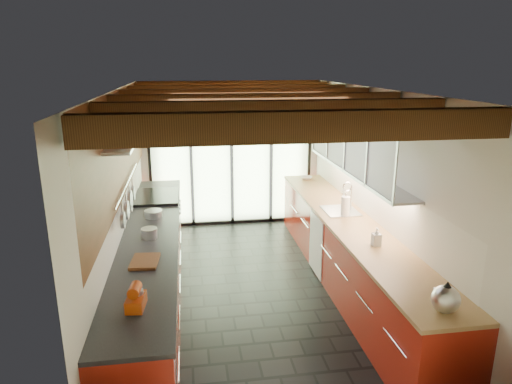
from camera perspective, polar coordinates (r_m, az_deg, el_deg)
ground at (r=6.14m, az=-0.28°, el=-12.36°), size 5.50×5.50×0.00m
room_shell at (r=5.55m, az=-0.30°, el=2.84°), size 5.50×5.50×5.50m
ceiling_beams at (r=5.80m, az=-0.87°, el=11.50°), size 3.14×5.06×4.90m
glass_door at (r=8.17m, az=-3.11°, el=7.13°), size 2.95×0.10×2.90m
left_counter at (r=5.90m, az=-12.78°, el=-9.02°), size 0.68×5.00×0.92m
range_stove at (r=7.24m, az=-12.08°, el=-4.13°), size 0.66×0.90×0.97m
right_counter at (r=6.24m, az=11.47°, el=-7.53°), size 0.68×5.00×0.92m
sink_assembly at (r=6.42m, az=10.63°, el=-2.04°), size 0.45×0.52×0.43m
upper_cabinets_right at (r=6.16m, az=12.61°, el=5.64°), size 0.34×3.00×3.00m
left_wall_fixtures at (r=5.62m, az=-15.52°, el=4.80°), size 0.28×2.60×0.96m
stand_mixer at (r=4.05m, az=-14.79°, el=-12.68°), size 0.17×0.26×0.23m
pot_large at (r=5.51m, az=-13.19°, el=-5.02°), size 0.22×0.22×0.12m
pot_small at (r=6.23m, az=-12.70°, el=-2.66°), size 0.27×0.27×0.09m
cutting_board at (r=4.88m, az=-13.72°, el=-8.43°), size 0.30×0.40×0.03m
kettle at (r=4.17m, az=22.65°, el=-12.08°), size 0.29×0.32×0.28m
paper_towel at (r=6.21m, az=11.11°, el=-1.78°), size 0.14×0.14×0.32m
soap_bottle at (r=5.31m, az=14.83°, el=-5.43°), size 0.10×0.10×0.21m
bowl at (r=8.08m, az=6.33°, el=1.76°), size 0.25×0.25×0.05m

